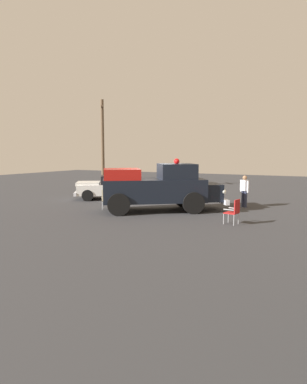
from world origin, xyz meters
The scene contains 9 objects.
ground_plane centered at (0.00, 0.00, 0.00)m, with size 60.00×60.00×0.00m, color #333335.
vintage_fire_truck centered at (0.45, -0.18, 1.20)m, with size 6.10×5.22×2.59m.
classic_hot_rod centered at (-4.12, 2.44, 0.75)m, with size 4.65×3.96×1.46m.
lawn_chair_near_truck centered at (0.54, 3.95, 0.59)m, with size 0.52×0.50×1.02m.
lawn_chair_by_car centered at (-2.00, -1.07, 0.59)m, with size 0.68×0.68×1.02m.
lawn_chair_spare centered at (4.57, -1.62, 0.59)m, with size 0.58×0.58×1.02m.
spectator_seated centered at (0.54, 3.82, 0.70)m, with size 0.40×0.54×1.29m.
spectator_standing centered at (3.95, 3.00, 0.96)m, with size 0.57×0.47×1.68m.
utility_pole centered at (-8.21, 7.23, 3.65)m, with size 1.06×1.47×7.01m.
Camera 1 is at (7.85, -14.95, 2.86)m, focal length 31.66 mm.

